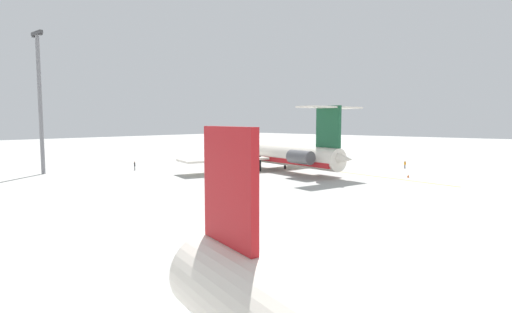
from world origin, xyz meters
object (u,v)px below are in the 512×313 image
Objects in this scene: ground_crew_starboard at (220,184)px; ground_crew_near_tail at (280,153)px; ground_crew_portside at (135,165)px; main_jetliner at (273,153)px; ground_crew_near_nose at (405,164)px; light_mast at (40,97)px; safety_cone_nose at (408,176)px.

ground_crew_near_tail is at bearing 49.95° from ground_crew_starboard.
ground_crew_near_tail is 1.01× the size of ground_crew_portside.
main_jetliner is 27.41m from ground_crew_near_nose.
ground_crew_starboard is at bearing -51.52° from ground_crew_portside.
main_jetliner is at bearing 1.37° from ground_crew_portside.
ground_crew_near_tail is 1.07× the size of ground_crew_starboard.
main_jetliner is 25.53× the size of ground_crew_near_nose.
ground_crew_starboard reaches higher than ground_crew_near_nose.
ground_crew_near_tail is 52.46m from ground_crew_starboard.
ground_crew_portside is at bearing -120.96° from light_mast.
ground_crew_near_nose is 0.97× the size of ground_crew_starboard.
light_mast is at bearing -162.54° from ground_crew_portside.
ground_crew_starboard is at bearing 125.08° from main_jetliner.
light_mast reaches higher than safety_cone_nose.
main_jetliner is 24.79× the size of ground_crew_starboard.
main_jetliner is at bearing 43.76° from ground_crew_starboard.
ground_crew_starboard is (-25.12, 46.05, -0.07)m from ground_crew_near_tail.
ground_crew_near_nose is 13.50m from safety_cone_nose.
light_mast is at bearing 36.94° from safety_cone_nose.
main_jetliner reaches higher than ground_crew_portside.
main_jetliner is 27.42m from ground_crew_portside.
main_jetliner is at bearing -131.08° from light_mast.
light_mast is at bearing -49.06° from ground_crew_near_tail.
light_mast is (28.35, 32.52, 10.78)m from main_jetliner.
safety_cone_nose is at bearing -3.82° from ground_crew_starboard.
ground_crew_portside is 30.30m from ground_crew_starboard.
ground_crew_near_tail is 3.29× the size of safety_cone_nose.
ground_crew_portside is at bearing 101.40° from ground_crew_starboard.
ground_crew_starboard is (-29.85, 5.23, -0.07)m from ground_crew_portside.
safety_cone_nose is (-24.40, -7.14, -3.08)m from main_jetliner.
main_jetliner is 1.62× the size of light_mast.
light_mast reaches higher than ground_crew_portside.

